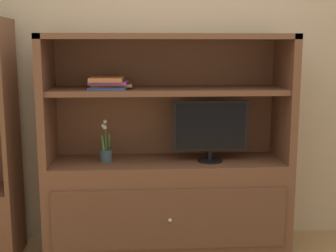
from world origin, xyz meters
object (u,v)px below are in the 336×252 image
Objects in this scene: tv_monitor at (210,129)px; media_console at (167,185)px; magazine_stack at (109,83)px; potted_plant at (106,152)px.

media_console is at bearing 170.55° from tv_monitor.
media_console is at bearing 1.07° from magazine_stack.
media_console reaches higher than tv_monitor.
potted_plant is at bearing 176.35° from tv_monitor.
tv_monitor is 1.75× the size of potted_plant.
media_console is 0.50m from tv_monitor.
potted_plant is (-0.42, -0.00, 0.24)m from media_console.
magazine_stack reaches higher than potted_plant.
tv_monitor is 0.75m from magazine_stack.
magazine_stack is at bearing 176.55° from tv_monitor.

